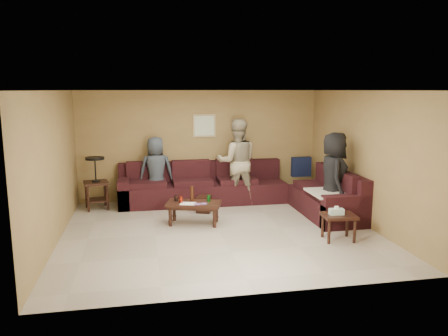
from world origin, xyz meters
name	(u,v)px	position (x,y,z in m)	size (l,w,h in m)	color
room	(219,139)	(0.00, 0.00, 1.66)	(5.60, 5.50, 2.50)	#B0A795
sectional_sofa	(244,192)	(0.81, 1.52, 0.33)	(4.65, 2.90, 0.97)	black
coffee_table	(193,205)	(-0.40, 0.53, 0.36)	(1.11, 0.76, 0.70)	black
end_table_left	(96,182)	(-2.30, 1.97, 0.58)	(0.58, 0.58, 1.12)	black
side_table_right	(338,218)	(1.89, -0.83, 0.39)	(0.58, 0.49, 0.59)	black
waste_bin	(204,204)	(-0.09, 1.29, 0.17)	(0.28, 0.28, 0.34)	black
wall_art	(204,126)	(0.10, 2.48, 1.70)	(0.52, 0.04, 0.52)	tan
person_left	(156,171)	(-1.03, 2.09, 0.76)	(0.74, 0.48, 1.52)	#333B46
person_middle	(237,162)	(0.73, 1.87, 0.94)	(0.92, 0.71, 1.89)	#9C9174
person_right	(334,177)	(2.30, 0.30, 0.86)	(0.84, 0.55, 1.72)	black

